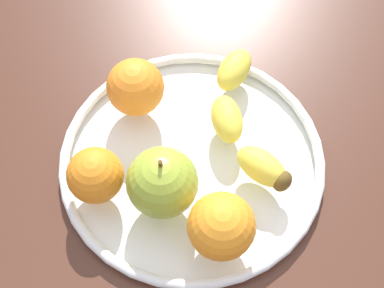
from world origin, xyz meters
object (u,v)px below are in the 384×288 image
object	(u,v)px
banana	(242,120)
fruit_bowl	(192,160)
apple	(162,183)
orange_front_left	(135,87)
orange_back_left	(221,226)
orange_back_right	(95,175)

from	to	relation	value
banana	fruit_bowl	bearing A→B (deg)	-66.95
apple	orange_front_left	xyz separation A→B (cm)	(-12.82, 3.64, -0.46)
apple	orange_front_left	world-z (taller)	apple
fruit_bowl	orange_front_left	size ratio (longest dim) A/B	4.54
orange_front_left	orange_back_left	bearing A→B (deg)	-2.38
banana	apple	xyz separation A→B (cm)	(3.19, -12.65, 2.12)
fruit_bowl	orange_back_right	distance (cm)	12.05
apple	orange_back_left	xyz separation A→B (cm)	(7.38, 2.80, -0.31)
fruit_bowl	orange_front_left	xyz separation A→B (cm)	(-9.94, -1.84, 4.35)
apple	orange_back_right	distance (cm)	7.56
banana	orange_front_left	world-z (taller)	orange_front_left
banana	apple	world-z (taller)	apple
fruit_bowl	orange_front_left	distance (cm)	11.01
orange_back_left	orange_back_right	xyz separation A→B (cm)	(-12.31, -8.48, -0.45)
apple	fruit_bowl	bearing A→B (deg)	117.69
banana	orange_back_left	distance (cm)	14.56
banana	apple	size ratio (longest dim) A/B	2.34
orange_back_left	fruit_bowl	bearing A→B (deg)	165.35
apple	orange_back_right	world-z (taller)	apple
fruit_bowl	banana	xyz separation A→B (cm)	(-0.31, 7.17, 2.69)
fruit_bowl	orange_back_right	bearing A→B (deg)	-100.39
fruit_bowl	orange_back_left	xyz separation A→B (cm)	(10.26, -2.68, 4.50)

